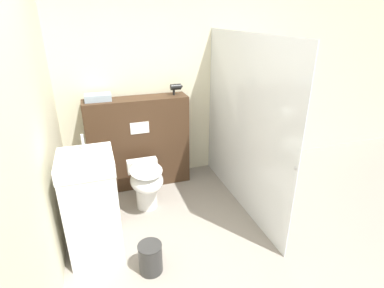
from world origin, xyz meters
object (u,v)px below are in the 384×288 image
object	(u,v)px
toilet	(146,182)
sink_vanity	(92,206)
waste_bin	(150,258)
hair_drier	(176,87)

from	to	relation	value
toilet	sink_vanity	distance (m)	0.79
toilet	waste_bin	bearing A→B (deg)	-98.89
toilet	hair_drier	distance (m)	1.20
toilet	waste_bin	distance (m)	0.96
toilet	waste_bin	size ratio (longest dim) A/B	2.01
hair_drier	toilet	bearing A→B (deg)	-132.34
sink_vanity	waste_bin	xyz separation A→B (m)	(0.43, -0.41, -0.36)
toilet	sink_vanity	size ratio (longest dim) A/B	0.49
toilet	hair_drier	world-z (taller)	hair_drier
hair_drier	waste_bin	bearing A→B (deg)	-114.14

